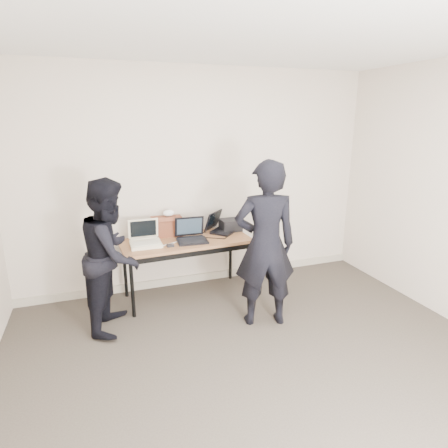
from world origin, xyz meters
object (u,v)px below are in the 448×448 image
laptop_center (191,236)px  laptop_right (221,227)px  person_typist (265,245)px  person_observer (112,255)px  laptop_beige (145,240)px  leather_satchel (167,226)px  desk (186,245)px  equipment_box (231,225)px

laptop_center → laptop_right: bearing=30.2°
person_typist → person_observer: size_ratio=1.11×
laptop_beige → person_typist: 1.38m
leather_satchel → person_observer: bearing=-134.7°
desk → person_observer: size_ratio=0.98×
leather_satchel → laptop_center: bearing=-44.1°
laptop_beige → laptop_center: 0.53m
laptop_center → laptop_right: 0.49m
laptop_center → laptop_right: laptop_center is taller
desk → laptop_beige: bearing=177.6°
laptop_beige → laptop_center: laptop_beige is taller
laptop_beige → equipment_box: 1.12m
laptop_right → equipment_box: laptop_right is taller
desk → laptop_beige: laptop_beige is taller
desk → laptop_beige: size_ratio=4.49×
leather_satchel → equipment_box: size_ratio=1.48×
desk → laptop_right: bearing=18.1°
laptop_center → person_typist: 0.99m
desk → person_typist: bearing=-56.7°
person_typist → desk: bearing=-41.1°
desk → equipment_box: size_ratio=6.12×
laptop_beige → person_typist: size_ratio=0.20×
leather_satchel → laptop_beige: bearing=-138.0°
laptop_beige → equipment_box: bearing=10.5°
laptop_center → equipment_box: size_ratio=1.44×
equipment_box → person_observer: 1.59m
laptop_center → leather_satchel: bearing=135.8°
laptop_right → equipment_box: 0.13m
person_observer → laptop_right: bearing=-49.2°
desk → equipment_box: 0.67m
desk → laptop_beige: (-0.47, -0.00, 0.11)m
laptop_beige → laptop_center: (0.53, -0.03, 0.01)m
person_typist → leather_satchel: bearing=-40.6°
laptop_center → leather_satchel: size_ratio=0.98×
laptop_right → leather_satchel: size_ratio=1.28×
laptop_right → person_observer: 1.47m
equipment_box → leather_satchel: bearing=177.5°
laptop_beige → leather_satchel: (0.29, 0.23, 0.07)m
person_typist → person_observer: (-1.48, 0.46, -0.09)m
desk → laptop_right: size_ratio=3.25×
leather_satchel → equipment_box: leather_satchel is taller
laptop_center → laptop_beige: bearing=-179.4°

